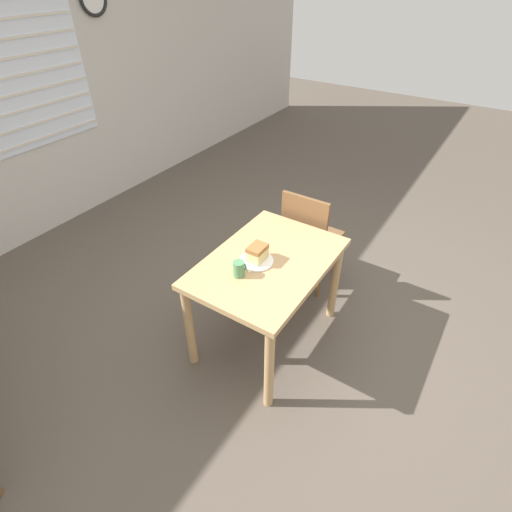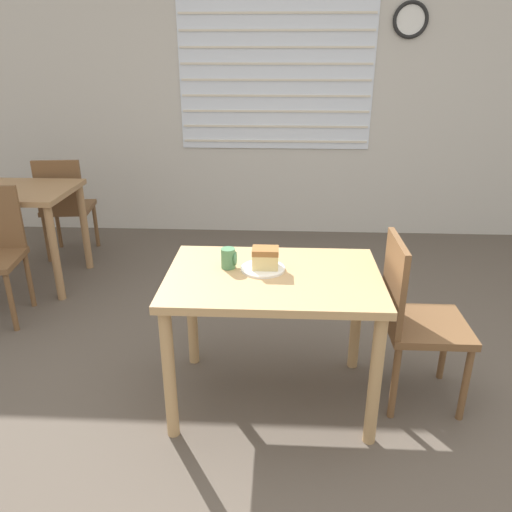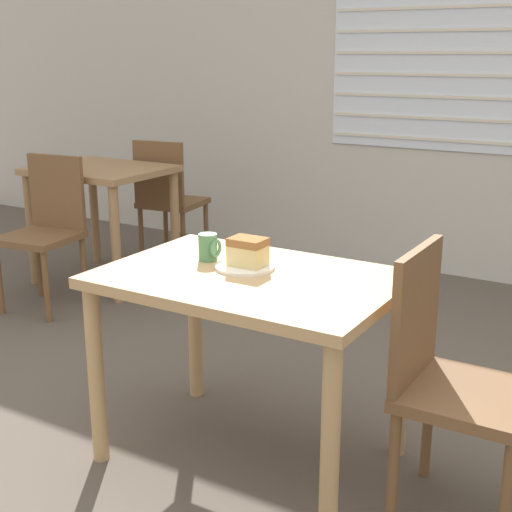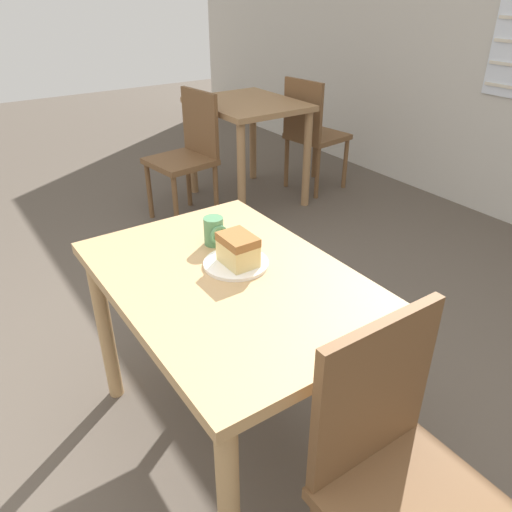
{
  "view_description": "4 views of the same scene",
  "coord_description": "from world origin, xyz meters",
  "px_view_note": "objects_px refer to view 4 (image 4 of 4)",
  "views": [
    {
      "loc": [
        -1.89,
        -0.75,
        2.32
      ],
      "look_at": [
        -0.19,
        0.36,
        0.78
      ],
      "focal_mm": 28.0,
      "sensor_mm": 36.0,
      "label": 1
    },
    {
      "loc": [
        -0.1,
        -1.91,
        1.75
      ],
      "look_at": [
        -0.22,
        0.35,
        0.81
      ],
      "focal_mm": 35.0,
      "sensor_mm": 36.0,
      "label": 2
    },
    {
      "loc": [
        1.14,
        -1.75,
        1.49
      ],
      "look_at": [
        -0.13,
        0.36,
        0.79
      ],
      "focal_mm": 50.0,
      "sensor_mm": 36.0,
      "label": 3
    },
    {
      "loc": [
        1.06,
        -0.4,
        1.59
      ],
      "look_at": [
        -0.13,
        0.41,
        0.78
      ],
      "focal_mm": 35.0,
      "sensor_mm": 36.0,
      "label": 4
    }
  ],
  "objects_px": {
    "chair_far_corner": "(188,152)",
    "coffee_mug": "(214,231)",
    "cake_slice": "(238,250)",
    "dining_table_far": "(248,120)",
    "chair_far_opposite": "(312,131)",
    "chair_near_window": "(400,478)",
    "plate": "(236,263)",
    "dining_table_near": "(231,304)"
  },
  "relations": [
    {
      "from": "plate",
      "to": "coffee_mug",
      "type": "distance_m",
      "value": 0.18
    },
    {
      "from": "chair_far_opposite",
      "to": "plate",
      "type": "xyz_separation_m",
      "value": [
        1.8,
        -1.85,
        0.24
      ]
    },
    {
      "from": "dining_table_far",
      "to": "chair_near_window",
      "type": "xyz_separation_m",
      "value": [
        2.7,
        -1.32,
        -0.14
      ]
    },
    {
      "from": "dining_table_far",
      "to": "coffee_mug",
      "type": "xyz_separation_m",
      "value": [
        1.76,
        -1.3,
        0.15
      ]
    },
    {
      "from": "chair_far_opposite",
      "to": "cake_slice",
      "type": "xyz_separation_m",
      "value": [
        1.82,
        -1.85,
        0.3
      ]
    },
    {
      "from": "chair_near_window",
      "to": "chair_far_opposite",
      "type": "distance_m",
      "value": 3.18
    },
    {
      "from": "cake_slice",
      "to": "coffee_mug",
      "type": "xyz_separation_m",
      "value": [
        -0.18,
        0.01,
        -0.01
      ]
    },
    {
      "from": "chair_near_window",
      "to": "plate",
      "type": "height_order",
      "value": "chair_near_window"
    },
    {
      "from": "cake_slice",
      "to": "plate",
      "type": "bearing_deg",
      "value": -172.83
    },
    {
      "from": "chair_far_corner",
      "to": "chair_far_opposite",
      "type": "relative_size",
      "value": 1.0
    },
    {
      "from": "plate",
      "to": "dining_table_near",
      "type": "bearing_deg",
      "value": -45.68
    },
    {
      "from": "chair_far_corner",
      "to": "plate",
      "type": "xyz_separation_m",
      "value": [
        1.88,
        -0.77,
        0.24
      ]
    },
    {
      "from": "cake_slice",
      "to": "dining_table_far",
      "type": "bearing_deg",
      "value": 145.89
    },
    {
      "from": "plate",
      "to": "coffee_mug",
      "type": "relative_size",
      "value": 2.15
    },
    {
      "from": "dining_table_far",
      "to": "chair_far_corner",
      "type": "bearing_deg",
      "value": -85.1
    },
    {
      "from": "plate",
      "to": "coffee_mug",
      "type": "xyz_separation_m",
      "value": [
        -0.17,
        0.02,
        0.05
      ]
    },
    {
      "from": "chair_far_corner",
      "to": "dining_table_near",
      "type": "bearing_deg",
      "value": -30.43
    },
    {
      "from": "chair_far_opposite",
      "to": "coffee_mug",
      "type": "relative_size",
      "value": 8.76
    },
    {
      "from": "dining_table_far",
      "to": "chair_far_corner",
      "type": "height_order",
      "value": "chair_far_corner"
    },
    {
      "from": "chair_far_opposite",
      "to": "plate",
      "type": "height_order",
      "value": "chair_far_opposite"
    },
    {
      "from": "dining_table_near",
      "to": "chair_far_corner",
      "type": "xyz_separation_m",
      "value": [
        -1.93,
        0.83,
        -0.13
      ]
    },
    {
      "from": "dining_table_near",
      "to": "chair_far_opposite",
      "type": "distance_m",
      "value": 2.67
    },
    {
      "from": "dining_table_far",
      "to": "chair_far_corner",
      "type": "relative_size",
      "value": 0.92
    },
    {
      "from": "chair_far_opposite",
      "to": "coffee_mug",
      "type": "xyz_separation_m",
      "value": [
        1.63,
        -1.84,
        0.29
      ]
    },
    {
      "from": "dining_table_near",
      "to": "plate",
      "type": "relative_size",
      "value": 4.75
    },
    {
      "from": "chair_near_window",
      "to": "chair_far_opposite",
      "type": "height_order",
      "value": "same"
    },
    {
      "from": "coffee_mug",
      "to": "plate",
      "type": "bearing_deg",
      "value": -5.42
    },
    {
      "from": "chair_far_corner",
      "to": "cake_slice",
      "type": "height_order",
      "value": "chair_far_corner"
    },
    {
      "from": "cake_slice",
      "to": "coffee_mug",
      "type": "height_order",
      "value": "cake_slice"
    },
    {
      "from": "dining_table_near",
      "to": "coffee_mug",
      "type": "distance_m",
      "value": 0.29
    },
    {
      "from": "dining_table_near",
      "to": "chair_far_corner",
      "type": "bearing_deg",
      "value": 156.79
    },
    {
      "from": "chair_near_window",
      "to": "chair_far_opposite",
      "type": "bearing_deg",
      "value": 54.14
    },
    {
      "from": "plate",
      "to": "chair_near_window",
      "type": "bearing_deg",
      "value": -0.62
    },
    {
      "from": "cake_slice",
      "to": "chair_far_opposite",
      "type": "bearing_deg",
      "value": 134.42
    },
    {
      "from": "cake_slice",
      "to": "dining_table_near",
      "type": "bearing_deg",
      "value": -53.48
    },
    {
      "from": "chair_far_opposite",
      "to": "chair_near_window",
      "type": "bearing_deg",
      "value": 136.7
    },
    {
      "from": "chair_near_window",
      "to": "cake_slice",
      "type": "bearing_deg",
      "value": 89.26
    },
    {
      "from": "dining_table_far",
      "to": "chair_far_corner",
      "type": "xyz_separation_m",
      "value": [
        0.05,
        -0.54,
        -0.14
      ]
    },
    {
      "from": "cake_slice",
      "to": "coffee_mug",
      "type": "bearing_deg",
      "value": 175.39
    },
    {
      "from": "chair_far_corner",
      "to": "coffee_mug",
      "type": "xyz_separation_m",
      "value": [
        1.71,
        -0.76,
        0.29
      ]
    },
    {
      "from": "dining_table_far",
      "to": "chair_near_window",
      "type": "relative_size",
      "value": 0.92
    },
    {
      "from": "chair_far_corner",
      "to": "plate",
      "type": "relative_size",
      "value": 4.08
    }
  ]
}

